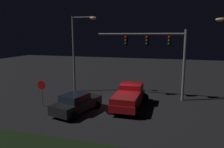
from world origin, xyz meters
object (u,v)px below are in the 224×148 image
Objects in this scene: pickup_truck at (129,96)px; traffic_signal_gantry at (157,47)px; car_sedan at (77,103)px; street_lamp_left at (78,45)px; stop_sign at (42,88)px.

traffic_signal_gantry reaches higher than pickup_truck.
traffic_signal_gantry is (1.89, 3.28, 3.90)m from pickup_truck.
pickup_truck is 1.15× the size of car_sedan.
traffic_signal_gantry is 1.05× the size of street_lamp_left.
car_sedan is at bearing -8.63° from stop_sign.
pickup_truck is 0.68× the size of street_lamp_left.
street_lamp_left is at bearing 80.44° from stop_sign.
car_sedan is 0.56× the size of traffic_signal_gantry.
traffic_signal_gantry is 10.93m from stop_sign.
street_lamp_left is 6.49m from stop_sign.
stop_sign reaches higher than pickup_truck.
traffic_signal_gantry reaches higher than stop_sign.
car_sedan is 2.11× the size of stop_sign.
pickup_truck is 5.43m from traffic_signal_gantry.
traffic_signal_gantry is 8.12m from street_lamp_left.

